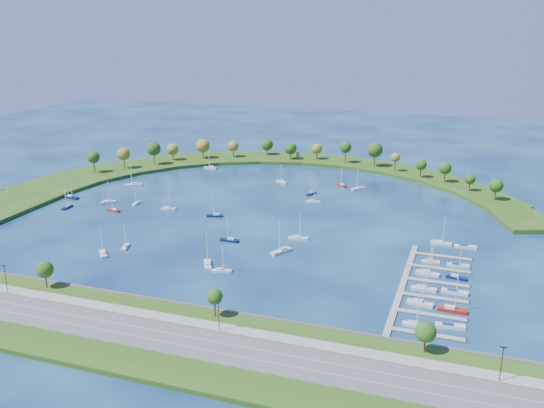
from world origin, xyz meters
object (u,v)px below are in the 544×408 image
(moored_boat_17, at_px, (230,239))
(moored_boat_19, at_px, (281,250))
(docked_boat_5, at_px, (454,292))
(moored_boat_9, at_px, (222,270))
(dock_system, at_px, (423,288))
(docked_boat_4, at_px, (424,288))
(docked_boat_0, at_px, (415,324))
(moored_boat_1, at_px, (282,181))
(moored_boat_11, at_px, (313,201))
(moored_boat_10, at_px, (114,210))
(moored_boat_20, at_px, (108,202))
(docked_boat_8, at_px, (430,261))
(docked_boat_7, at_px, (457,277))
(moored_boat_2, at_px, (342,185))
(moored_boat_0, at_px, (103,253))
(moored_boat_7, at_px, (137,202))
(docked_boat_2, at_px, (420,302))
(docked_boat_9, at_px, (458,265))
(docked_boat_10, at_px, (441,243))
(docked_boat_11, at_px, (465,246))
(moored_boat_3, at_px, (210,167))
(moored_boat_16, at_px, (126,246))
(docked_boat_1, at_px, (450,326))
(harbor_tower, at_px, (298,155))
(moored_boat_13, at_px, (67,207))
(moored_boat_12, at_px, (215,215))
(moored_boat_5, at_px, (208,264))
(moored_boat_14, at_px, (358,188))
(moored_boat_15, at_px, (298,238))
(moored_boat_18, at_px, (168,208))

(moored_boat_17, height_order, moored_boat_19, moored_boat_19)
(docked_boat_5, bearing_deg, moored_boat_9, -169.98)
(dock_system, relative_size, docked_boat_4, 6.24)
(moored_boat_17, height_order, docked_boat_0, moored_boat_17)
(moored_boat_1, bearing_deg, moored_boat_11, 153.70)
(moored_boat_1, xyz_separation_m, moored_boat_10, (-62.55, -78.91, -0.02))
(moored_boat_19, bearing_deg, moored_boat_20, -78.22)
(moored_boat_11, distance_m, docked_boat_8, 90.08)
(docked_boat_7, xyz_separation_m, docked_boat_8, (-10.49, 12.43, -0.01))
(dock_system, bearing_deg, moored_boat_2, 115.11)
(moored_boat_2, relative_size, docked_boat_5, 1.12)
(moored_boat_0, distance_m, moored_boat_19, 72.75)
(moored_boat_1, xyz_separation_m, moored_boat_7, (-58.11, -64.53, -0.03))
(docked_boat_0, bearing_deg, moored_boat_9, 163.47)
(dock_system, relative_size, docked_boat_2, 6.30)
(moored_boat_11, relative_size, moored_boat_19, 0.80)
(moored_boat_0, relative_size, docked_boat_9, 1.43)
(docked_boat_4, xyz_separation_m, docked_boat_10, (2.40, 48.28, -0.01))
(dock_system, height_order, moored_boat_2, moored_boat_2)
(moored_boat_11, xyz_separation_m, moored_boat_17, (-18.84, -66.44, 0.02))
(moored_boat_9, bearing_deg, moored_boat_7, 121.21)
(moored_boat_0, height_order, docked_boat_11, moored_boat_0)
(moored_boat_0, distance_m, moored_boat_3, 149.15)
(moored_boat_16, height_order, moored_boat_17, moored_boat_17)
(moored_boat_7, relative_size, docked_boat_1, 1.06)
(harbor_tower, distance_m, moored_boat_13, 160.55)
(docked_boat_7, bearing_deg, docked_boat_5, -81.22)
(moored_boat_11, relative_size, docked_boat_5, 1.21)
(moored_boat_12, xyz_separation_m, docked_boat_2, (104.06, -62.62, 0.04))
(moored_boat_7, height_order, moored_boat_13, moored_boat_13)
(moored_boat_13, xyz_separation_m, moored_boat_19, (121.70, -21.13, 0.10))
(moored_boat_20, xyz_separation_m, docked_boat_5, (176.42, -51.40, -0.20))
(moored_boat_10, relative_size, docked_boat_1, 1.10)
(moored_boat_12, bearing_deg, docked_boat_11, 162.88)
(moored_boat_9, bearing_deg, harbor_tower, 79.55)
(moored_boat_19, distance_m, moored_boat_20, 112.72)
(moored_boat_19, height_order, docked_boat_11, moored_boat_19)
(moored_boat_17, height_order, docked_boat_8, moored_boat_17)
(moored_boat_10, bearing_deg, moored_boat_16, 135.58)
(moored_boat_2, relative_size, moored_boat_11, 0.92)
(moored_boat_5, relative_size, moored_boat_17, 1.13)
(moored_boat_7, xyz_separation_m, moored_boat_14, (103.03, 65.24, 0.05))
(docked_boat_5, bearing_deg, moored_boat_15, 157.21)
(docked_boat_5, bearing_deg, moored_boat_14, 119.17)
(moored_boat_5, relative_size, docked_boat_1, 1.48)
(moored_boat_7, xyz_separation_m, docked_boat_11, (163.35, -8.54, -0.17))
(moored_boat_2, xyz_separation_m, moored_boat_17, (-25.79, -103.26, 0.05))
(harbor_tower, height_order, moored_boat_3, moored_boat_3)
(moored_boat_19, bearing_deg, harbor_tower, -135.44)
(moored_boat_7, height_order, moored_boat_18, moored_boat_18)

